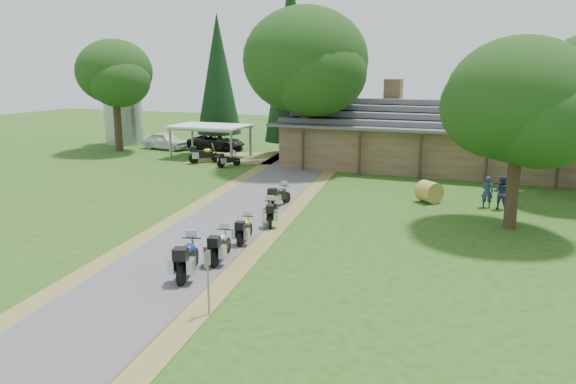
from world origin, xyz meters
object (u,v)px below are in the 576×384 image
at_px(motorcycle_row_a, 188,256).
at_px(carport, 211,141).
at_px(car_dark_suv, 216,138).
at_px(motorcycle_row_d, 270,211).
at_px(lodge, 431,134).
at_px(motorcycle_row_c, 245,228).
at_px(motorcycle_row_e, 280,195).
at_px(motorcycle_row_b, 221,244).
at_px(motorcycle_carport_b, 229,159).
at_px(silo, 123,106).
at_px(car_white_sedan, 166,139).
at_px(hay_bale, 429,192).
at_px(motorcycle_carport_a, 205,154).

bearing_deg(motorcycle_row_a, carport, 10.80).
height_order(car_dark_suv, motorcycle_row_d, car_dark_suv).
xyz_separation_m(lodge, motorcycle_row_c, (-4.63, -20.54, -1.86)).
bearing_deg(motorcycle_row_e, motorcycle_row_b, -163.71).
height_order(car_dark_suv, motorcycle_row_b, car_dark_suv).
bearing_deg(car_dark_suv, carport, -161.09).
height_order(carport, motorcycle_carport_b, carport).
relative_size(silo, car_white_sedan, 1.24).
xyz_separation_m(car_dark_suv, motorcycle_row_c, (13.78, -22.55, -0.44)).
height_order(car_white_sedan, motorcycle_row_a, car_white_sedan).
relative_size(carport, motorcycle_row_b, 3.12).
bearing_deg(motorcycle_row_d, motorcycle_row_e, -7.32).
distance_m(silo, motorcycle_row_b, 35.01).
xyz_separation_m(lodge, hay_bale, (1.47, -10.66, -1.88)).
bearing_deg(car_white_sedan, motorcycle_carport_a, -117.97).
relative_size(motorcycle_row_a, hay_bale, 1.88).
bearing_deg(lodge, motorcycle_row_b, -100.94).
bearing_deg(motorcycle_row_c, motorcycle_carport_a, 24.36).
bearing_deg(lodge, motorcycle_row_d, -104.77).
bearing_deg(motorcycle_row_b, motorcycle_carport_b, 15.82).
height_order(lodge, motorcycle_carport_b, lodge).
relative_size(car_white_sedan, motorcycle_row_e, 3.16).
height_order(car_dark_suv, motorcycle_row_c, car_dark_suv).
relative_size(car_white_sedan, motorcycle_row_c, 3.29).
bearing_deg(lodge, motorcycle_row_e, -111.13).
height_order(lodge, motorcycle_row_e, lodge).
bearing_deg(silo, hay_bale, -23.66).
distance_m(car_dark_suv, motorcycle_row_b, 28.62).
xyz_separation_m(lodge, silo, (-28.39, 2.42, 1.05)).
height_order(lodge, carport, lodge).
xyz_separation_m(motorcycle_row_b, motorcycle_row_c, (-0.19, 2.42, -0.06)).
distance_m(carport, motorcycle_row_e, 17.03).
relative_size(lodge, car_dark_suv, 3.97).
bearing_deg(car_white_sedan, motorcycle_row_e, -123.22).
height_order(motorcycle_row_c, motorcycle_carport_b, motorcycle_row_c).
bearing_deg(motorcycle_row_e, motorcycle_row_c, -162.43).
bearing_deg(motorcycle_row_d, motorcycle_row_a, 156.87).
xyz_separation_m(motorcycle_row_a, motorcycle_carport_b, (-8.79, 19.79, -0.15)).
bearing_deg(motorcycle_row_a, motorcycle_carport_b, 7.06).
height_order(silo, motorcycle_carport_a, silo).
height_order(silo, car_white_sedan, silo).
height_order(carport, car_white_sedan, carport).
bearing_deg(motorcycle_row_b, motorcycle_row_a, 160.02).
bearing_deg(motorcycle_carport_b, motorcycle_row_c, -119.73).
distance_m(car_white_sedan, hay_bale, 26.77).
xyz_separation_m(lodge, car_dark_suv, (-18.41, 2.02, -1.42)).
relative_size(motorcycle_row_c, motorcycle_row_d, 0.96).
bearing_deg(carport, motorcycle_carport_b, -45.41).
xyz_separation_m(car_dark_suv, hay_bale, (19.88, -12.68, -0.46)).
relative_size(motorcycle_row_b, motorcycle_carport_a, 0.90).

